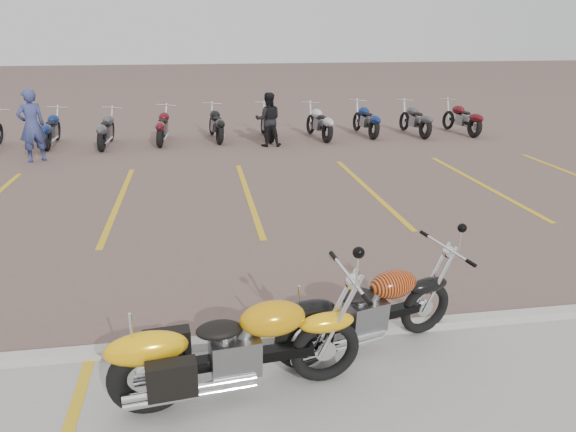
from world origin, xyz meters
name	(u,v)px	position (x,y,z in m)	size (l,w,h in m)	color
ground	(274,270)	(0.00, 0.00, 0.00)	(100.00, 100.00, 0.00)	brown
curb	(297,336)	(0.00, -2.00, 0.06)	(60.00, 0.18, 0.12)	#ADAAA3
parking_stripes	(248,195)	(0.00, 4.00, 0.00)	(38.00, 5.50, 0.01)	gold
yellow_cruiser	(233,352)	(-0.80, -2.92, 0.50)	(2.46, 0.48, 1.01)	black
flame_cruiser	(362,314)	(0.67, -2.31, 0.46)	(2.19, 0.76, 0.92)	black
person_a	(32,126)	(-5.33, 8.14, 0.97)	(0.70, 0.46, 1.93)	navy
person_b	(268,120)	(1.12, 9.17, 0.81)	(0.78, 0.61, 1.61)	black
bg_bike_row	(188,125)	(-1.27, 10.16, 0.55)	(18.87, 2.02, 1.10)	black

